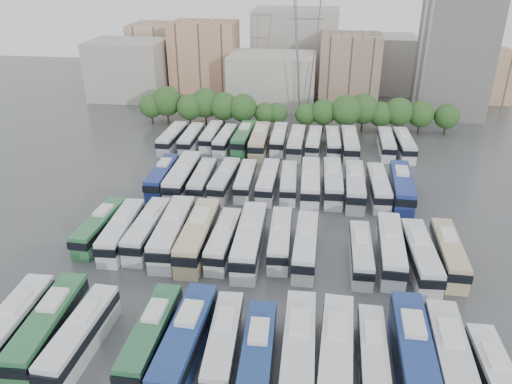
# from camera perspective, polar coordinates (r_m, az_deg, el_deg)

# --- Properties ---
(ground) EXTENTS (220.00, 220.00, 0.00)m
(ground) POSITION_cam_1_polar(r_m,az_deg,el_deg) (66.73, 1.61, -4.36)
(ground) COLOR #424447
(ground) RESTS_ON ground
(tree_line) EXTENTS (65.81, 7.82, 8.01)m
(tree_line) POSITION_cam_1_polar(r_m,az_deg,el_deg) (103.97, 3.64, 9.46)
(tree_line) COLOR black
(tree_line) RESTS_ON ground
(city_buildings) EXTENTS (102.00, 35.00, 20.00)m
(city_buildings) POSITION_cam_1_polar(r_m,az_deg,el_deg) (132.44, 1.78, 14.65)
(city_buildings) COLOR #9E998E
(city_buildings) RESTS_ON ground
(apartment_tower) EXTENTS (14.00, 14.00, 26.00)m
(apartment_tower) POSITION_cam_1_polar(r_m,az_deg,el_deg) (120.55, 21.73, 14.27)
(apartment_tower) COLOR silver
(apartment_tower) RESTS_ON ground
(electricity_pylon) EXTENTS (9.00, 6.91, 33.83)m
(electricity_pylon) POSITION_cam_1_polar(r_m,az_deg,el_deg) (108.48, 5.82, 17.83)
(electricity_pylon) COLOR slate
(electricity_pylon) RESTS_ON ground
(bus_r0_s0) EXTENTS (3.20, 13.15, 4.10)m
(bus_r0_s0) POSITION_cam_1_polar(r_m,az_deg,el_deg) (53.02, -26.32, -13.86)
(bus_r0_s0) COLOR silver
(bus_r0_s0) RESTS_ON ground
(bus_r0_s1) EXTENTS (3.30, 12.84, 4.00)m
(bus_r0_s1) POSITION_cam_1_polar(r_m,az_deg,el_deg) (52.02, -22.61, -13.94)
(bus_r0_s1) COLOR #2E6B3E
(bus_r0_s1) RESTS_ON ground
(bus_r0_s2) EXTENTS (3.08, 11.95, 3.72)m
(bus_r0_s2) POSITION_cam_1_polar(r_m,az_deg,el_deg) (50.13, -19.41, -15.22)
(bus_r0_s2) COLOR silver
(bus_r0_s2) RESTS_ON ground
(bus_r0_s4) EXTENTS (2.76, 12.03, 3.76)m
(bus_r0_s4) POSITION_cam_1_polar(r_m,az_deg,el_deg) (48.39, -11.87, -15.78)
(bus_r0_s4) COLOR #2A633F
(bus_r0_s4) RESTS_ON ground
(bus_r0_s5) EXTENTS (3.36, 13.22, 4.12)m
(bus_r0_s5) POSITION_cam_1_polar(r_m,az_deg,el_deg) (47.07, -8.09, -16.55)
(bus_r0_s5) COLOR navy
(bus_r0_s5) RESTS_ON ground
(bus_r0_s6) EXTENTS (3.08, 11.58, 3.60)m
(bus_r0_s6) POSITION_cam_1_polar(r_m,az_deg,el_deg) (46.95, -3.71, -16.85)
(bus_r0_s6) COLOR silver
(bus_r0_s6) RESTS_ON ground
(bus_r0_s7) EXTENTS (3.12, 12.37, 3.85)m
(bus_r0_s7) POSITION_cam_1_polar(r_m,az_deg,el_deg) (45.29, 0.15, -18.52)
(bus_r0_s7) COLOR navy
(bus_r0_s7) RESTS_ON ground
(bus_r0_s8) EXTENTS (3.01, 13.02, 4.07)m
(bus_r0_s8) POSITION_cam_1_polar(r_m,az_deg,el_deg) (46.00, 4.89, -17.59)
(bus_r0_s8) COLOR silver
(bus_r0_s8) RESTS_ON ground
(bus_r0_s9) EXTENTS (3.42, 13.05, 4.06)m
(bus_r0_s9) POSITION_cam_1_polar(r_m,az_deg,el_deg) (46.03, 9.11, -17.87)
(bus_r0_s9) COLOR silver
(bus_r0_s9) RESTS_ON ground
(bus_r0_s10) EXTENTS (2.56, 10.91, 3.41)m
(bus_r0_s10) POSITION_cam_1_polar(r_m,az_deg,el_deg) (46.97, 13.19, -17.77)
(bus_r0_s10) COLOR silver
(bus_r0_s10) RESTS_ON ground
(bus_r0_s11) EXTENTS (3.12, 13.43, 4.20)m
(bus_r0_s11) POSITION_cam_1_polar(r_m,az_deg,el_deg) (47.49, 17.54, -17.21)
(bus_r0_s11) COLOR navy
(bus_r0_s11) RESTS_ON ground
(bus_r0_s12) EXTENTS (3.24, 13.22, 4.12)m
(bus_r0_s12) POSITION_cam_1_polar(r_m,az_deg,el_deg) (47.75, 21.36, -17.71)
(bus_r0_s12) COLOR silver
(bus_r0_s12) RESTS_ON ground
(bus_r0_s13) EXTENTS (2.82, 11.43, 3.56)m
(bus_r0_s13) POSITION_cam_1_polar(r_m,az_deg,el_deg) (47.85, 25.83, -19.06)
(bus_r0_s13) COLOR silver
(bus_r0_s13) RESTS_ON ground
(bus_r1_s0) EXTENTS (3.05, 11.56, 3.59)m
(bus_r1_s0) POSITION_cam_1_polar(r_m,az_deg,el_deg) (67.05, -17.41, -3.77)
(bus_r1_s0) COLOR #317343
(bus_r1_s0) RESTS_ON ground
(bus_r1_s1) EXTENTS (3.23, 12.25, 3.81)m
(bus_r1_s1) POSITION_cam_1_polar(r_m,az_deg,el_deg) (65.12, -15.08, -4.26)
(bus_r1_s1) COLOR silver
(bus_r1_s1) RESTS_ON ground
(bus_r1_s2) EXTENTS (2.74, 12.25, 3.84)m
(bus_r1_s2) POSITION_cam_1_polar(r_m,az_deg,el_deg) (64.60, -12.28, -4.17)
(bus_r1_s2) COLOR silver
(bus_r1_s2) RESTS_ON ground
(bus_r1_s3) EXTENTS (3.47, 13.68, 4.26)m
(bus_r1_s3) POSITION_cam_1_polar(r_m,az_deg,el_deg) (63.08, -9.52, -4.48)
(bus_r1_s3) COLOR silver
(bus_r1_s3) RESTS_ON ground
(bus_r1_s4) EXTENTS (3.10, 13.72, 4.30)m
(bus_r1_s4) POSITION_cam_1_polar(r_m,az_deg,el_deg) (61.90, -6.63, -4.89)
(bus_r1_s4) COLOR #CFBB8E
(bus_r1_s4) RESTS_ON ground
(bus_r1_s5) EXTENTS (2.76, 11.55, 3.61)m
(bus_r1_s5) POSITION_cam_1_polar(r_m,az_deg,el_deg) (61.34, -3.70, -5.43)
(bus_r1_s5) COLOR silver
(bus_r1_s5) RESTS_ON ground
(bus_r1_s6) EXTENTS (3.24, 13.75, 4.30)m
(bus_r1_s6) POSITION_cam_1_polar(r_m,az_deg,el_deg) (60.54, -0.74, -5.45)
(bus_r1_s6) COLOR silver
(bus_r1_s6) RESTS_ON ground
(bus_r1_s7) EXTENTS (2.91, 11.63, 3.63)m
(bus_r1_s7) POSITION_cam_1_polar(r_m,az_deg,el_deg) (61.47, 2.77, -5.32)
(bus_r1_s7) COLOR silver
(bus_r1_s7) RESTS_ON ground
(bus_r1_s8) EXTENTS (2.78, 12.04, 3.77)m
(bus_r1_s8) POSITION_cam_1_polar(r_m,az_deg,el_deg) (60.25, 5.70, -6.05)
(bus_r1_s8) COLOR silver
(bus_r1_s8) RESTS_ON ground
(bus_r1_s10) EXTENTS (2.39, 10.95, 3.44)m
(bus_r1_s10) POSITION_cam_1_polar(r_m,az_deg,el_deg) (60.06, 11.89, -6.84)
(bus_r1_s10) COLOR silver
(bus_r1_s10) RESTS_ON ground
(bus_r1_s11) EXTENTS (3.24, 12.70, 3.96)m
(bus_r1_s11) POSITION_cam_1_polar(r_m,az_deg,el_deg) (61.22, 15.13, -6.26)
(bus_r1_s11) COLOR silver
(bus_r1_s11) RESTS_ON ground
(bus_r1_s12) EXTENTS (3.23, 12.53, 3.90)m
(bus_r1_s12) POSITION_cam_1_polar(r_m,az_deg,el_deg) (60.88, 18.25, -6.95)
(bus_r1_s12) COLOR silver
(bus_r1_s12) RESTS_ON ground
(bus_r1_s13) EXTENTS (2.77, 11.82, 3.70)m
(bus_r1_s13) POSITION_cam_1_polar(r_m,az_deg,el_deg) (62.74, 21.14, -6.51)
(bus_r1_s13) COLOR tan
(bus_r1_s13) RESTS_ON ground
(bus_r2_s1) EXTENTS (2.89, 11.96, 3.73)m
(bus_r2_s1) POSITION_cam_1_polar(r_m,az_deg,el_deg) (79.40, -10.64, 1.82)
(bus_r2_s1) COLOR navy
(bus_r2_s1) RESTS_ON ground
(bus_r2_s2) EXTENTS (3.00, 13.39, 4.19)m
(bus_r2_s2) POSITION_cam_1_polar(r_m,az_deg,el_deg) (78.21, -8.37, 1.80)
(bus_r2_s2) COLOR silver
(bus_r2_s2) RESTS_ON ground
(bus_r2_s3) EXTENTS (2.63, 11.35, 3.55)m
(bus_r2_s3) POSITION_cam_1_polar(r_m,az_deg,el_deg) (77.43, -6.13, 1.43)
(bus_r2_s3) COLOR silver
(bus_r2_s3) RESTS_ON ground
(bus_r2_s4) EXTENTS (3.13, 11.79, 3.66)m
(bus_r2_s4) POSITION_cam_1_polar(r_m,az_deg,el_deg) (76.93, -3.62, 1.41)
(bus_r2_s4) COLOR silver
(bus_r2_s4) RESTS_ON ground
(bus_r2_s5) EXTENTS (2.55, 10.83, 3.39)m
(bus_r2_s5) POSITION_cam_1_polar(r_m,az_deg,el_deg) (77.04, -1.21, 1.38)
(bus_r2_s5) COLOR silver
(bus_r2_s5) RESTS_ON ground
(bus_r2_s6) EXTENTS (2.63, 11.59, 3.63)m
(bus_r2_s6) POSITION_cam_1_polar(r_m,az_deg,el_deg) (76.46, 1.38, 1.28)
(bus_r2_s6) COLOR silver
(bus_r2_s6) RESTS_ON ground
(bus_r2_s7) EXTENTS (2.89, 11.04, 3.43)m
(bus_r2_s7) POSITION_cam_1_polar(r_m,az_deg,el_deg) (76.47, 3.75, 1.15)
(bus_r2_s7) COLOR silver
(bus_r2_s7) RESTS_ON ground
(bus_r2_s8) EXTENTS (3.10, 12.82, 4.00)m
(bus_r2_s8) POSITION_cam_1_polar(r_m,az_deg,el_deg) (76.10, 6.23, 1.15)
(bus_r2_s8) COLOR white
(bus_r2_s8) RESTS_ON ground
(bus_r2_s9) EXTENTS (3.03, 12.67, 3.96)m
(bus_r2_s9) POSITION_cam_1_polar(r_m,az_deg,el_deg) (76.60, 8.75, 1.15)
(bus_r2_s9) COLOR silver
(bus_r2_s9) RESTS_ON ground
(bus_r2_s10) EXTENTS (2.95, 12.79, 4.00)m
(bus_r2_s10) POSITION_cam_1_polar(r_m,az_deg,el_deg) (75.96, 11.20, 0.74)
(bus_r2_s10) COLOR silver
(bus_r2_s10) RESTS_ON ground
(bus_r2_s11) EXTENTS (2.94, 12.03, 3.75)m
(bus_r2_s11) POSITION_cam_1_polar(r_m,az_deg,el_deg) (76.63, 13.81, 0.60)
(bus_r2_s11) COLOR silver
(bus_r2_s11) RESTS_ON ground
(bus_r2_s12) EXTENTS (3.41, 13.28, 4.13)m
(bus_r2_s12) POSITION_cam_1_polar(r_m,az_deg,el_deg) (77.10, 16.29, 0.60)
(bus_r2_s12) COLOR navy
(bus_r2_s12) RESTS_ON ground
(bus_r3_s0) EXTENTS (2.95, 11.81, 3.68)m
(bus_r3_s0) POSITION_cam_1_polar(r_m,az_deg,el_deg) (95.79, -9.53, 6.12)
(bus_r3_s0) COLOR silver
(bus_r3_s0) RESTS_ON ground
(bus_r3_s1) EXTENTS (2.49, 11.26, 3.53)m
(bus_r3_s1) POSITION_cam_1_polar(r_m,az_deg,el_deg) (95.14, -7.41, 6.08)
(bus_r3_s1) COLOR white
(bus_r3_s1) RESTS_ON ground
(bus_r3_s2) EXTENTS (2.47, 11.10, 3.48)m
(bus_r3_s2) POSITION_cam_1_polar(r_m,az_deg,el_deg) (96.27, -5.14, 6.42)
(bus_r3_s2) COLOR silver
(bus_r3_s2) RESTS_ON ground
(bus_r3_s3) EXTENTS (2.97, 11.25, 3.50)m
(bus_r3_s3) POSITION_cam_1_polar(r_m,az_deg,el_deg) (94.01, -3.52, 6.00)
(bus_r3_s3) COLOR silver
(bus_r3_s3) RESTS_ON ground
(bus_r3_s4) EXTENTS (3.13, 12.59, 3.92)m
(bus_r3_s4) POSITION_cam_1_polar(r_m,az_deg,el_deg) (94.17, -1.41, 6.21)
(bus_r3_s4) COLOR #2C683B
(bus_r3_s4) RESTS_ON ground
(bus_r3_s5) EXTENTS (3.07, 13.16, 4.11)m
(bus_r3_s5) POSITION_cam_1_polar(r_m,az_deg,el_deg) (92.48, 0.41, 5.90)
(bus_r3_s5) COLOR #C5B387
(bus_r3_s5) RESTS_ON ground
(bus_r3_s6) EXTENTS (2.60, 11.57, 3.62)m
(bus_r3_s6) POSITION_cam_1_polar(r_m,az_deg,el_deg) (94.30, 2.63, 6.12)
(bus_r3_s6) COLOR white
(bus_r3_s6) RESTS_ON ground
(bus_r3_s7) EXTENTS (2.88, 12.13, 3.79)m
(bus_r3_s7) POSITION_cam_1_polar(r_m,az_deg,el_deg) (92.39, 4.64, 5.69)
(bus_r3_s7) COLOR silver
(bus_r3_s7) RESTS_ON ground
(bus_r3_s8) EXTENTS (2.88, 11.27, 3.51)m
(bus_r3_s8) POSITION_cam_1_polar(r_m,az_deg,el_deg) (93.30, 6.64, 5.71)
(bus_r3_s8) COLOR silver
(bus_r3_s8) RESTS_ON ground
(bus_r3_s9) EXTENTS (2.86, 11.31, 3.52)m
(bus_r3_s9) POSITION_cam_1_polar(r_m,az_deg,el_deg) (93.54, 8.76, 5.64)
(bus_r3_s9) COLOR silver
(bus_r3_s9) RESTS_ON ground
(bus_r3_s10) EXTENTS (3.00, 12.59, 3.93)m
(bus_r3_s10) POSITION_cam_1_polar(r_m,az_deg,el_deg) (92.72, 10.67, 5.44)
(bus_r3_s10) COLOR silver
(bus_r3_s10) RESTS_ON ground
(bus_r3_s12) EXTENTS (2.61, 11.45, 3.58)m
(bus_r3_s12) POSITION_cam_1_polar(r_m,az_deg,el_deg) (94.88, 14.67, 5.40)
(bus_r3_s12) COLOR silver
(bus_r3_s12) RESTS_ON ground
(bus_r3_s13) EXTENTS (2.98, 11.80, 3.68)m
(bus_r3_s13) POSITION_cam_1_polar(r_m,az_deg,el_deg) (95.05, 16.57, 5.23)
(bus_r3_s13) COLOR silver
(bus_r3_s13) RESTS_ON ground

